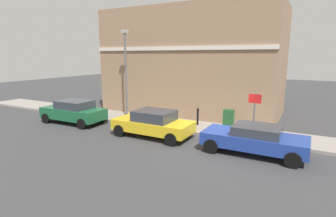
{
  "coord_description": "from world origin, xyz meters",
  "views": [
    {
      "loc": [
        -12.17,
        -3.65,
        4.25
      ],
      "look_at": [
        1.18,
        3.59,
        1.2
      ],
      "focal_mm": 28.31,
      "sensor_mm": 36.0,
      "label": 1
    }
  ],
  "objects_px": {
    "car_green": "(74,111)",
    "utility_cabinet": "(228,120)",
    "bollard_near_cabinet": "(198,116)",
    "street_sign": "(254,109)",
    "bollard_far_kerb": "(160,117)",
    "car_yellow": "(153,123)",
    "car_blue": "(254,139)",
    "lamppost": "(126,70)"
  },
  "relations": [
    {
      "from": "car_green",
      "to": "bollard_near_cabinet",
      "type": "xyz_separation_m",
      "value": [
        2.79,
        -7.32,
        -0.06
      ]
    },
    {
      "from": "car_green",
      "to": "street_sign",
      "type": "relative_size",
      "value": 1.83
    },
    {
      "from": "utility_cabinet",
      "to": "street_sign",
      "type": "bearing_deg",
      "value": -126.0
    },
    {
      "from": "car_yellow",
      "to": "lamppost",
      "type": "bearing_deg",
      "value": -34.91
    },
    {
      "from": "car_green",
      "to": "street_sign",
      "type": "distance_m",
      "value": 10.92
    },
    {
      "from": "bollard_far_kerb",
      "to": "street_sign",
      "type": "distance_m",
      "value": 5.38
    },
    {
      "from": "car_green",
      "to": "utility_cabinet",
      "type": "bearing_deg",
      "value": -165.18
    },
    {
      "from": "bollard_near_cabinet",
      "to": "car_blue",
      "type": "bearing_deg",
      "value": -126.7
    },
    {
      "from": "bollard_near_cabinet",
      "to": "bollard_far_kerb",
      "type": "relative_size",
      "value": 1.0
    },
    {
      "from": "car_green",
      "to": "lamppost",
      "type": "relative_size",
      "value": 0.74
    },
    {
      "from": "car_blue",
      "to": "utility_cabinet",
      "type": "xyz_separation_m",
      "value": [
        2.75,
        1.93,
        -0.01
      ]
    },
    {
      "from": "lamppost",
      "to": "utility_cabinet",
      "type": "bearing_deg",
      "value": -89.39
    },
    {
      "from": "bollard_far_kerb",
      "to": "utility_cabinet",
      "type": "bearing_deg",
      "value": -72.65
    },
    {
      "from": "car_blue",
      "to": "lamppost",
      "type": "relative_size",
      "value": 0.77
    },
    {
      "from": "car_blue",
      "to": "bollard_far_kerb",
      "type": "xyz_separation_m",
      "value": [
        1.58,
        5.66,
        0.02
      ]
    },
    {
      "from": "bollard_near_cabinet",
      "to": "bollard_far_kerb",
      "type": "height_order",
      "value": "same"
    },
    {
      "from": "lamppost",
      "to": "car_yellow",
      "type": "bearing_deg",
      "value": -125.26
    },
    {
      "from": "car_blue",
      "to": "utility_cabinet",
      "type": "height_order",
      "value": "utility_cabinet"
    },
    {
      "from": "car_blue",
      "to": "utility_cabinet",
      "type": "distance_m",
      "value": 3.36
    },
    {
      "from": "utility_cabinet",
      "to": "bollard_near_cabinet",
      "type": "distance_m",
      "value": 1.89
    },
    {
      "from": "car_blue",
      "to": "bollard_far_kerb",
      "type": "height_order",
      "value": "car_blue"
    },
    {
      "from": "car_green",
      "to": "utility_cabinet",
      "type": "distance_m",
      "value": 9.6
    },
    {
      "from": "bollard_near_cabinet",
      "to": "bollard_far_kerb",
      "type": "distance_m",
      "value": 2.23
    },
    {
      "from": "car_yellow",
      "to": "lamppost",
      "type": "distance_m",
      "value": 5.22
    },
    {
      "from": "lamppost",
      "to": "bollard_near_cabinet",
      "type": "bearing_deg",
      "value": -88.04
    },
    {
      "from": "car_blue",
      "to": "bollard_near_cabinet",
      "type": "height_order",
      "value": "car_blue"
    },
    {
      "from": "car_blue",
      "to": "street_sign",
      "type": "xyz_separation_m",
      "value": [
        1.61,
        0.37,
        0.98
      ]
    },
    {
      "from": "utility_cabinet",
      "to": "lamppost",
      "type": "xyz_separation_m",
      "value": [
        -0.07,
        6.98,
        2.62
      ]
    },
    {
      "from": "car_blue",
      "to": "utility_cabinet",
      "type": "relative_size",
      "value": 3.82
    },
    {
      "from": "utility_cabinet",
      "to": "street_sign",
      "type": "height_order",
      "value": "street_sign"
    },
    {
      "from": "car_green",
      "to": "bollard_far_kerb",
      "type": "xyz_separation_m",
      "value": [
        1.52,
        -5.48,
        -0.06
      ]
    },
    {
      "from": "street_sign",
      "to": "bollard_far_kerb",
      "type": "bearing_deg",
      "value": 90.34
    },
    {
      "from": "utility_cabinet",
      "to": "bollard_far_kerb",
      "type": "xyz_separation_m",
      "value": [
        -1.17,
        3.73,
        0.02
      ]
    },
    {
      "from": "bollard_far_kerb",
      "to": "lamppost",
      "type": "relative_size",
      "value": 0.18
    },
    {
      "from": "bollard_far_kerb",
      "to": "car_blue",
      "type": "bearing_deg",
      "value": -105.61
    },
    {
      "from": "car_blue",
      "to": "street_sign",
      "type": "distance_m",
      "value": 1.92
    },
    {
      "from": "bollard_near_cabinet",
      "to": "street_sign",
      "type": "xyz_separation_m",
      "value": [
        -1.23,
        -3.45,
        0.96
      ]
    },
    {
      "from": "car_yellow",
      "to": "bollard_far_kerb",
      "type": "distance_m",
      "value": 1.6
    },
    {
      "from": "utility_cabinet",
      "to": "street_sign",
      "type": "xyz_separation_m",
      "value": [
        -1.13,
        -1.56,
        0.98
      ]
    },
    {
      "from": "street_sign",
      "to": "car_blue",
      "type": "bearing_deg",
      "value": -167.18
    },
    {
      "from": "car_green",
      "to": "utility_cabinet",
      "type": "height_order",
      "value": "car_green"
    },
    {
      "from": "car_yellow",
      "to": "bollard_far_kerb",
      "type": "bearing_deg",
      "value": -73.0
    }
  ]
}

